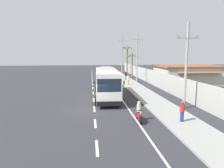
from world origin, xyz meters
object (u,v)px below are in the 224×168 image
pedestrian_near_kerb (126,75)px  palm_second (132,60)px  palm_nearest (127,55)px  motorcycle_trailing (118,83)px  utility_pole_mid (136,56)px  coach_bus_foreground (107,82)px  pedestrian_far_walk (182,111)px  pedestrian_midwalk (128,79)px  utility_pole_far (122,54)px  roadside_building (187,74)px  motorcycle_beside_bus (139,113)px  utility_pole_nearest (186,64)px

pedestrian_near_kerb → palm_second: bearing=62.1°
palm_nearest → motorcycle_trailing: bearing=-104.7°
motorcycle_trailing → utility_pole_mid: (4.06, 4.05, 4.31)m
coach_bus_foreground → pedestrian_near_kerb: 16.63m
coach_bus_foreground → pedestrian_far_walk: 11.07m
pedestrian_midwalk → utility_pole_far: size_ratio=0.17×
pedestrian_near_kerb → pedestrian_midwalk: bearing=-99.7°
palm_second → roadside_building: palm_second is taller
palm_nearest → roadside_building: bearing=-66.4°
coach_bus_foreground → utility_pole_mid: utility_pole_mid is taller
motorcycle_trailing → pedestrian_far_walk: pedestrian_far_walk is taller
pedestrian_near_kerb → utility_pole_far: 15.34m
utility_pole_far → utility_pole_mid: bearing=-90.4°
coach_bus_foreground → palm_second: palm_second is taller
pedestrian_far_walk → palm_nearest: size_ratio=0.21×
motorcycle_trailing → motorcycle_beside_bus: bearing=-92.1°
utility_pole_nearest → palm_second: size_ratio=1.50×
coach_bus_foreground → pedestrian_near_kerb: coach_bus_foreground is taller
motorcycle_trailing → palm_nearest: (5.31, 20.22, 4.46)m
pedestrian_near_kerb → palm_nearest: 13.64m
pedestrian_midwalk → palm_second: size_ratio=0.31×
coach_bus_foreground → palm_nearest: 29.76m
motorcycle_beside_bus → pedestrian_midwalk: pedestrian_midwalk is taller
pedestrian_far_walk → utility_pole_nearest: (2.18, 4.09, 3.37)m
motorcycle_trailing → palm_second: size_ratio=0.35×
coach_bus_foreground → motorcycle_trailing: 8.79m
pedestrian_near_kerb → pedestrian_far_walk: size_ratio=1.09×
coach_bus_foreground → utility_pole_far: 31.35m
palm_nearest → palm_second: bearing=-91.4°
motorcycle_beside_bus → pedestrian_midwalk: 18.40m
pedestrian_far_walk → motorcycle_trailing: bearing=-152.1°
pedestrian_near_kerb → palm_nearest: palm_nearest is taller
motorcycle_beside_bus → pedestrian_near_kerb: (3.30, 24.73, 0.41)m
pedestrian_midwalk → utility_pole_mid: bearing=22.4°
pedestrian_midwalk → utility_pole_far: utility_pole_far is taller
palm_second → roadside_building: bearing=-53.1°
coach_bus_foreground → pedestrian_near_kerb: size_ratio=6.14×
pedestrian_far_walk → roadside_building: 22.87m
pedestrian_far_walk → roadside_building: size_ratio=0.15×
motorcycle_beside_bus → utility_pole_mid: bearing=77.6°
utility_pole_nearest → pedestrian_midwalk: bearing=100.5°
pedestrian_midwalk → utility_pole_nearest: bearing=-113.4°
roadside_building → utility_pole_nearest: bearing=-117.7°
utility_pole_nearest → utility_pole_mid: bearing=92.2°
coach_bus_foreground → utility_pole_nearest: (7.28, -5.70, 2.43)m
motorcycle_beside_bus → roadside_building: roadside_building is taller
pedestrian_midwalk → pedestrian_far_walk: pedestrian_midwalk is taller
pedestrian_near_kerb → pedestrian_far_walk: bearing=-93.9°
utility_pole_nearest → palm_nearest: (0.56, 34.23, 0.75)m
motorcycle_trailing → roadside_building: roadside_building is taller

